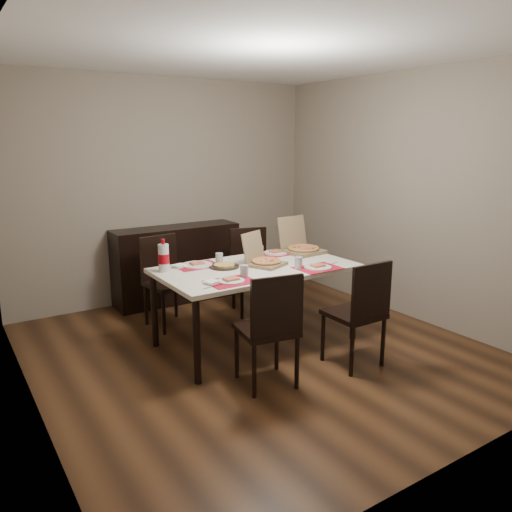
% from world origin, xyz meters
% --- Properties ---
extents(ground, '(3.80, 4.00, 0.02)m').
position_xyz_m(ground, '(0.00, 0.00, -0.01)').
color(ground, '#482A16').
rests_on(ground, ground).
extents(room_walls, '(3.84, 4.02, 2.62)m').
position_xyz_m(room_walls, '(0.00, 0.43, 1.73)').
color(room_walls, gray).
rests_on(room_walls, ground).
extents(sideboard, '(1.50, 0.40, 0.90)m').
position_xyz_m(sideboard, '(0.00, 1.78, 0.45)').
color(sideboard, black).
rests_on(sideboard, ground).
extents(dining_table, '(1.80, 1.00, 0.75)m').
position_xyz_m(dining_table, '(0.09, 0.18, 0.68)').
color(dining_table, beige).
rests_on(dining_table, ground).
extents(chair_near_left, '(0.48, 0.48, 0.93)m').
position_xyz_m(chair_near_left, '(-0.30, -0.62, 0.51)').
color(chair_near_left, black).
rests_on(chair_near_left, ground).
extents(chair_near_right, '(0.42, 0.42, 0.93)m').
position_xyz_m(chair_near_right, '(0.54, -0.73, 0.51)').
color(chair_near_right, black).
rests_on(chair_near_right, ground).
extents(chair_far_left, '(0.47, 0.47, 0.93)m').
position_xyz_m(chair_far_left, '(-0.43, 1.12, 0.51)').
color(chair_far_left, black).
rests_on(chair_far_left, ground).
extents(chair_far_right, '(0.52, 0.52, 0.93)m').
position_xyz_m(chair_far_right, '(0.55, 0.99, 0.51)').
color(chair_far_right, black).
rests_on(chair_far_right, ground).
extents(setting_near_left, '(0.48, 0.30, 0.11)m').
position_xyz_m(setting_near_left, '(-0.34, -0.11, 0.77)').
color(setting_near_left, red).
rests_on(setting_near_left, dining_table).
extents(setting_near_right, '(0.49, 0.30, 0.11)m').
position_xyz_m(setting_near_right, '(0.48, -0.15, 0.77)').
color(setting_near_right, red).
rests_on(setting_near_right, dining_table).
extents(setting_far_left, '(0.51, 0.30, 0.11)m').
position_xyz_m(setting_far_left, '(-0.33, 0.49, 0.77)').
color(setting_far_left, red).
rests_on(setting_far_left, dining_table).
extents(setting_far_right, '(0.48, 0.30, 0.11)m').
position_xyz_m(setting_far_right, '(0.49, 0.51, 0.77)').
color(setting_far_right, red).
rests_on(setting_far_right, dining_table).
extents(napkin_loose, '(0.14, 0.15, 0.02)m').
position_xyz_m(napkin_loose, '(0.22, 0.20, 0.76)').
color(napkin_loose, white).
rests_on(napkin_loose, dining_table).
extents(pizza_box_center, '(0.41, 0.42, 0.30)m').
position_xyz_m(pizza_box_center, '(0.17, 0.18, 0.80)').
color(pizza_box_center, brown).
rests_on(pizza_box_center, dining_table).
extents(pizza_box_right, '(0.39, 0.43, 0.36)m').
position_xyz_m(pizza_box_right, '(0.80, 0.42, 0.81)').
color(pizza_box_right, brown).
rests_on(pizza_box_right, dining_table).
extents(faina_plate, '(0.28, 0.28, 0.03)m').
position_xyz_m(faina_plate, '(-0.18, 0.32, 0.76)').
color(faina_plate, black).
rests_on(faina_plate, dining_table).
extents(dip_bowl, '(0.16, 0.16, 0.03)m').
position_xyz_m(dip_bowl, '(0.20, 0.42, 0.76)').
color(dip_bowl, white).
rests_on(dip_bowl, dining_table).
extents(soda_bottle, '(0.10, 0.10, 0.30)m').
position_xyz_m(soda_bottle, '(-0.70, 0.48, 0.88)').
color(soda_bottle, silver).
rests_on(soda_bottle, dining_table).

